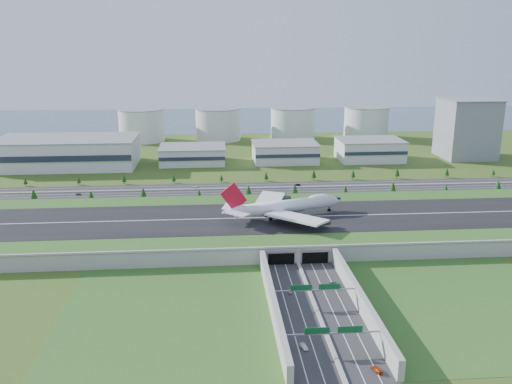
{
  "coord_description": "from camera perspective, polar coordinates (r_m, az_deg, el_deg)",
  "views": [
    {
      "loc": [
        -41.19,
        -299.09,
        107.1
      ],
      "look_at": [
        -14.29,
        35.0,
        14.04
      ],
      "focal_mm": 38.0,
      "sensor_mm": 36.0,
      "label": 1
    }
  ],
  "objects": [
    {
      "name": "car_0",
      "position": [
        243.52,
        3.63,
        -10.4
      ],
      "size": [
        1.96,
        4.03,
        1.33
      ],
      "primitive_type": "imported",
      "rotation": [
        0.0,
        0.0,
        -0.1
      ],
      "color": "#A5A5AA",
      "rests_on": "ground"
    },
    {
      "name": "fuel_tank_d",
      "position": [
        640.36,
        11.51,
        7.16
      ],
      "size": [
        50.0,
        50.0,
        35.0
      ],
      "primitive_type": "cylinder",
      "color": "silver",
      "rests_on": "ground"
    },
    {
      "name": "car_1",
      "position": [
        204.29,
        5.02,
        -15.88
      ],
      "size": [
        3.05,
        4.9,
        1.52
      ],
      "primitive_type": "imported",
      "rotation": [
        0.0,
        0.0,
        0.34
      ],
      "color": "silver",
      "rests_on": "ground"
    },
    {
      "name": "fuel_tank_a",
      "position": [
        620.67,
        -11.94,
        6.88
      ],
      "size": [
        50.0,
        50.0,
        35.0
      ],
      "primitive_type": "cylinder",
      "color": "silver",
      "rests_on": "ground"
    },
    {
      "name": "car_7",
      "position": [
        413.44,
        -6.39,
        0.53
      ],
      "size": [
        5.57,
        3.91,
        1.5
      ],
      "primitive_type": "imported",
      "rotation": [
        0.0,
        0.0,
        -1.96
      ],
      "color": "silver",
      "rests_on": "ground"
    },
    {
      "name": "fuel_tank_c",
      "position": [
        622.36,
        3.9,
        7.2
      ],
      "size": [
        50.0,
        50.0,
        35.0
      ],
      "primitive_type": "cylinder",
      "color": "silver",
      "rests_on": "ground"
    },
    {
      "name": "ground",
      "position": [
        320.34,
        3.06,
        -4.04
      ],
      "size": [
        1200.0,
        1200.0,
        0.0
      ],
      "primitive_type": "plane",
      "color": "#324D18",
      "rests_on": "ground"
    },
    {
      "name": "office_tower",
      "position": [
        555.55,
        21.32,
        6.22
      ],
      "size": [
        46.0,
        46.0,
        55.0
      ],
      "primitive_type": "cube",
      "color": "gray",
      "rests_on": "ground"
    },
    {
      "name": "north_expressway",
      "position": [
        410.44,
        1.32,
        0.4
      ],
      "size": [
        560.0,
        36.0,
        0.12
      ],
      "primitive_type": "cube",
      "color": "#28282B",
      "rests_on": "ground"
    },
    {
      "name": "hangar_mid_b",
      "position": [
        503.3,
        3.05,
        4.2
      ],
      "size": [
        58.0,
        42.0,
        17.0
      ],
      "primitive_type": "cube",
      "color": "silver",
      "rests_on": "ground"
    },
    {
      "name": "tree_row",
      "position": [
        411.07,
        3.86,
        1.07
      ],
      "size": [
        502.08,
        48.74,
        8.46
      ],
      "color": "#3D2819",
      "rests_on": "ground"
    },
    {
      "name": "hangar_mid_a",
      "position": [
        499.48,
        -6.68,
        3.91
      ],
      "size": [
        58.0,
        42.0,
        15.0
      ],
      "primitive_type": "cube",
      "color": "silver",
      "rests_on": "ground"
    },
    {
      "name": "underpass_road",
      "position": [
        228.71,
        6.41,
        -11.54
      ],
      "size": [
        38.8,
        120.4,
        8.0
      ],
      "color": "#28282B",
      "rests_on": "ground"
    },
    {
      "name": "sign_gantry_far",
      "position": [
        200.75,
        8.13,
        -14.58
      ],
      "size": [
        38.7,
        0.7,
        9.8
      ],
      "color": "gray",
      "rests_on": "ground"
    },
    {
      "name": "fuel_tank_b",
      "position": [
        615.67,
        -4.01,
        7.11
      ],
      "size": [
        50.0,
        50.0,
        35.0
      ],
      "primitive_type": "cylinder",
      "color": "silver",
      "rests_on": "ground"
    },
    {
      "name": "car_4",
      "position": [
        412.4,
        -18.19,
        -0.21
      ],
      "size": [
        4.26,
        2.22,
        1.38
      ],
      "primitive_type": "imported",
      "rotation": [
        0.0,
        0.0,
        1.72
      ],
      "color": "#58575C",
      "rests_on": "ground"
    },
    {
      "name": "hangar_mid_c",
      "position": [
        519.72,
        11.86,
        4.36
      ],
      "size": [
        58.0,
        42.0,
        19.0
      ],
      "primitive_type": "cube",
      "color": "silver",
      "rests_on": "ground"
    },
    {
      "name": "sign_gantry_near",
      "position": [
        231.0,
        6.23,
        -10.27
      ],
      "size": [
        38.7,
        0.7,
        9.8
      ],
      "color": "gray",
      "rests_on": "ground"
    },
    {
      "name": "car_3",
      "position": [
        195.89,
        12.61,
        -17.75
      ],
      "size": [
        3.45,
        5.41,
        1.46
      ],
      "primitive_type": "imported",
      "rotation": [
        0.0,
        0.0,
        3.44
      ],
      "color": "#AB340F",
      "rests_on": "ground"
    },
    {
      "name": "bay_water",
      "position": [
        787.49,
        -1.58,
        7.7
      ],
      "size": [
        1200.0,
        260.0,
        0.06
      ],
      "primitive_type": "cube",
      "color": "#355166",
      "rests_on": "ground"
    },
    {
      "name": "airfield_deck",
      "position": [
        318.91,
        3.07,
        -3.35
      ],
      "size": [
        520.0,
        100.0,
        9.2
      ],
      "color": "gray",
      "rests_on": "ground"
    },
    {
      "name": "car_2",
      "position": [
        251.36,
        8.26,
        -9.63
      ],
      "size": [
        3.32,
        6.34,
        1.7
      ],
      "primitive_type": "imported",
      "rotation": [
        0.0,
        0.0,
        3.22
      ],
      "color": "#0D1B41",
      "rests_on": "ground"
    },
    {
      "name": "boeing_747",
      "position": [
        316.21,
        3.07,
        -1.47
      ],
      "size": [
        75.9,
        70.68,
        24.18
      ],
      "rotation": [
        0.0,
        0.0,
        0.3
      ],
      "color": "white",
      "rests_on": "airfield_deck"
    },
    {
      "name": "hangar_west",
      "position": [
        509.78,
        -19.2,
        3.96
      ],
      "size": [
        120.0,
        60.0,
        25.0
      ],
      "primitive_type": "cube",
      "color": "silver",
      "rests_on": "ground"
    },
    {
      "name": "car_5",
      "position": [
        418.44,
        4.4,
        0.77
      ],
      "size": [
        5.01,
        3.34,
        1.56
      ],
      "primitive_type": "imported",
      "rotation": [
        0.0,
        0.0,
        -1.96
      ],
      "color": "black",
      "rests_on": "ground"
    }
  ]
}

